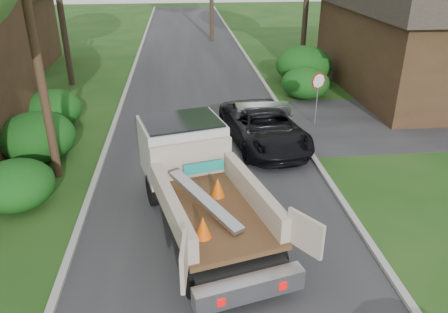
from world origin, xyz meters
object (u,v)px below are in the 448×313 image
object	(u,v)px
utility_pole	(32,29)
stop_sign	(318,88)
house_right	(430,34)
black_pickup	(264,126)
flatbed_truck	(194,172)

from	to	relation	value
utility_pole	stop_sign	bearing A→B (deg)	20.62
stop_sign	house_right	xyz separation A→B (m)	(7.80, 5.00, 1.38)
stop_sign	black_pickup	xyz separation A→B (m)	(-2.80, -1.96, -0.98)
house_right	stop_sign	bearing A→B (deg)	-147.34
stop_sign	black_pickup	distance (m)	3.56
utility_pole	flatbed_truck	xyz separation A→B (m)	(4.81, -2.93, -3.75)
black_pickup	utility_pole	bearing A→B (deg)	-173.96
stop_sign	flatbed_truck	world-z (taller)	flatbed_truck
stop_sign	flatbed_truck	distance (m)	9.10
utility_pole	black_pickup	bearing A→B (deg)	14.62
black_pickup	stop_sign	bearing A→B (deg)	26.45
utility_pole	black_pickup	xyz separation A→B (m)	(7.88, 2.06, -4.38)
utility_pole	house_right	size ratio (longest dim) A/B	0.77
utility_pole	house_right	distance (m)	20.66
flatbed_truck	black_pickup	world-z (taller)	flatbed_truck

